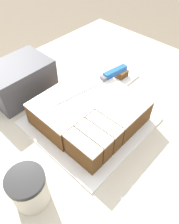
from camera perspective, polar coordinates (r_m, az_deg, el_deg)
The scene contains 9 objects.
ground_plane at distance 1.60m, azimuth -0.46°, elevation -24.94°, with size 8.00×8.00×0.00m, color #7F705B.
countertop at distance 1.17m, azimuth -0.60°, elevation -17.76°, with size 1.40×1.10×0.92m.
cake_board at distance 0.79m, azimuth -0.00°, elevation -2.38°, with size 0.39×0.38×0.01m.
cake at distance 0.76m, azimuth -0.00°, elevation 0.17°, with size 0.31×0.31×0.09m.
knife at distance 0.82m, azimuth 4.69°, elevation 9.34°, with size 0.33×0.08×0.02m.
coffee_cup at distance 0.61m, azimuth -15.55°, elevation -18.81°, with size 0.10×0.10×0.11m.
paper_napkin at distance 1.00m, azimuth 8.02°, elevation 9.20°, with size 0.12×0.12×0.01m.
brownie at distance 0.99m, azimuth 8.12°, elevation 9.99°, with size 0.05×0.05×0.03m.
storage_box at distance 0.90m, azimuth -17.74°, elevation 7.99°, with size 0.24×0.17×0.14m.
Camera 1 is at (-0.37, -0.36, 1.51)m, focal length 35.00 mm.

